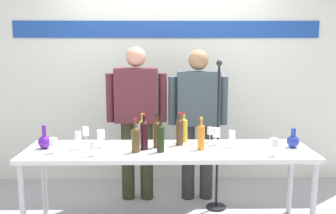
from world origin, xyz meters
The scene contains 24 objects.
back_wall centered at (0.00, 1.34, 1.50)m, with size 5.23×0.11×3.00m.
display_table centered at (0.00, 0.00, 0.69)m, with size 2.57×0.67×0.75m.
decanter_blue_left centered at (-1.12, 0.03, 0.81)m, with size 0.12×0.12×0.21m.
decanter_blue_right centered at (1.14, 0.03, 0.81)m, with size 0.11×0.11×0.18m.
presenter_left centered at (-0.33, 0.67, 0.96)m, with size 0.65×0.22×1.66m.
presenter_right centered at (0.33, 0.67, 0.94)m, with size 0.64×0.22×1.63m.
wine_bottle_0 centered at (-0.29, -0.10, 0.87)m, with size 0.07×0.07×0.30m.
wine_bottle_1 centered at (-0.24, 0.23, 0.87)m, with size 0.07×0.07×0.28m.
wine_bottle_2 centered at (0.11, 0.14, 0.88)m, with size 0.07×0.07×0.31m.
wine_bottle_3 centered at (0.29, -0.02, 0.87)m, with size 0.07×0.07×0.29m.
wine_bottle_4 centered at (0.16, 0.26, 0.87)m, with size 0.07×0.07×0.29m.
wine_bottle_5 centered at (-0.22, -0.01, 0.89)m, with size 0.07×0.07×0.33m.
wine_bottle_6 centered at (-0.07, -0.10, 0.88)m, with size 0.07×0.07×0.31m.
wine_bottle_7 centered at (-0.10, 0.06, 0.88)m, with size 0.07×0.07×0.31m.
wine_glass_left_0 centered at (-0.61, 0.07, 0.86)m, with size 0.07×0.07×0.16m.
wine_glass_left_1 centered at (-0.64, -0.22, 0.84)m, with size 0.07×0.07×0.13m.
wine_glass_left_2 centered at (-0.99, -0.13, 0.84)m, with size 0.07×0.07×0.14m.
wine_glass_left_3 centered at (-0.81, 0.01, 0.86)m, with size 0.06×0.06×0.16m.
wine_glass_left_4 centered at (-0.79, 0.26, 0.85)m, with size 0.06×0.06×0.15m.
wine_glass_right_0 centered at (0.89, -0.23, 0.86)m, with size 0.07×0.07×0.15m.
wine_glass_right_1 centered at (0.58, 0.05, 0.86)m, with size 0.06×0.06×0.16m.
wine_glass_right_2 centered at (0.45, 0.13, 0.86)m, with size 0.07×0.07×0.16m.
wine_glass_right_3 centered at (0.40, 0.23, 0.86)m, with size 0.06×0.06×0.15m.
microphone_stand centered at (0.50, 0.40, 0.51)m, with size 0.20×0.20×1.53m.
Camera 1 is at (-0.05, -3.23, 1.65)m, focal length 39.65 mm.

